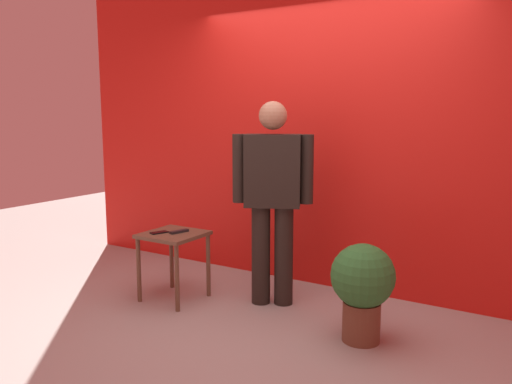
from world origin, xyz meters
name	(u,v)px	position (x,y,z in m)	size (l,w,h in m)	color
ground_plane	(247,335)	(0.00, 0.00, 0.00)	(12.00, 12.00, 0.00)	#9E9991
back_wall_red	(328,100)	(0.00, 1.33, 1.67)	(5.60, 0.12, 3.34)	red
standing_person	(273,193)	(-0.16, 0.64, 0.93)	(0.63, 0.39, 1.65)	black
side_table	(173,244)	(-0.91, 0.29, 0.47)	(0.47, 0.47, 0.57)	brown
cell_phone	(159,232)	(-1.01, 0.22, 0.58)	(0.07, 0.14, 0.01)	black
tv_remote	(179,231)	(-0.87, 0.32, 0.58)	(0.04, 0.17, 0.02)	black
potted_plant	(362,284)	(0.72, 0.34, 0.41)	(0.44, 0.44, 0.69)	brown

